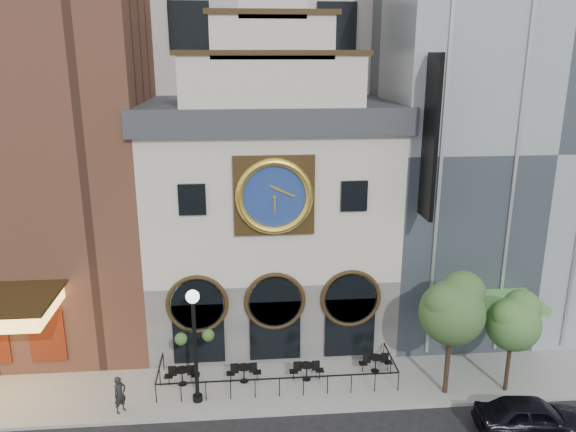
# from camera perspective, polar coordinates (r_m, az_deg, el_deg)

# --- Properties ---
(ground) EXTENTS (120.00, 120.00, 0.00)m
(ground) POSITION_cam_1_polar(r_m,az_deg,el_deg) (24.92, -0.66, -19.69)
(ground) COLOR black
(ground) RESTS_ON ground
(sidewalk) EXTENTS (44.00, 5.00, 0.15)m
(sidewalk) POSITION_cam_1_polar(r_m,az_deg,el_deg) (26.94, -1.09, -16.44)
(sidewalk) COLOR gray
(sidewalk) RESTS_ON ground
(clock_building) EXTENTS (12.60, 8.78, 18.65)m
(clock_building) POSITION_cam_1_polar(r_m,az_deg,el_deg) (29.09, -1.89, 0.41)
(clock_building) COLOR #605E5B
(clock_building) RESTS_ON ground
(theater_building) EXTENTS (14.00, 15.60, 25.00)m
(theater_building) POSITION_cam_1_polar(r_m,az_deg,el_deg) (32.26, -26.43, 11.01)
(theater_building) COLOR brown
(theater_building) RESTS_ON ground
(retail_building) EXTENTS (14.00, 14.40, 20.00)m
(retail_building) POSITION_cam_1_polar(r_m,az_deg,el_deg) (33.72, 20.66, 7.58)
(retail_building) COLOR gray
(retail_building) RESTS_ON ground
(cafe_railing) EXTENTS (10.60, 2.60, 0.90)m
(cafe_railing) POSITION_cam_1_polar(r_m,az_deg,el_deg) (26.66, -1.09, -15.49)
(cafe_railing) COLOR black
(cafe_railing) RESTS_ON sidewalk
(bistro_0) EXTENTS (1.58, 0.68, 0.90)m
(bistro_0) POSITION_cam_1_polar(r_m,az_deg,el_deg) (26.78, -10.70, -15.61)
(bistro_0) COLOR black
(bistro_0) RESTS_ON sidewalk
(bistro_1) EXTENTS (1.58, 0.68, 0.90)m
(bistro_1) POSITION_cam_1_polar(r_m,az_deg,el_deg) (26.62, -4.50, -15.57)
(bistro_1) COLOR black
(bistro_1) RESTS_ON sidewalk
(bistro_2) EXTENTS (1.58, 0.68, 0.90)m
(bistro_2) POSITION_cam_1_polar(r_m,az_deg,el_deg) (26.70, 1.90, -15.42)
(bistro_2) COLOR black
(bistro_2) RESTS_ON sidewalk
(bistro_3) EXTENTS (1.58, 0.68, 0.90)m
(bistro_3) POSITION_cam_1_polar(r_m,az_deg,el_deg) (27.59, 8.88, -14.49)
(bistro_3) COLOR black
(bistro_3) RESTS_ON sidewalk
(car_right) EXTENTS (4.65, 2.23, 1.53)m
(car_right) POSITION_cam_1_polar(r_m,az_deg,el_deg) (25.52, 23.64, -18.18)
(car_right) COLOR black
(car_right) RESTS_ON ground
(pedestrian) EXTENTS (0.68, 0.70, 1.62)m
(pedestrian) POSITION_cam_1_polar(r_m,az_deg,el_deg) (25.46, -16.71, -16.98)
(pedestrian) COLOR black
(pedestrian) RESTS_ON sidewalk
(lamppost) EXTENTS (1.64, 0.75, 5.19)m
(lamppost) POSITION_cam_1_polar(r_m,az_deg,el_deg) (24.20, -9.48, -11.74)
(lamppost) COLOR black
(lamppost) RESTS_ON sidewalk
(tree_left) EXTENTS (2.90, 2.79, 5.58)m
(tree_left) POSITION_cam_1_polar(r_m,az_deg,el_deg) (25.10, 16.42, -8.89)
(tree_left) COLOR #382619
(tree_left) RESTS_ON sidewalk
(tree_right) EXTENTS (2.43, 2.34, 4.67)m
(tree_right) POSITION_cam_1_polar(r_m,az_deg,el_deg) (26.41, 21.98, -9.75)
(tree_right) COLOR #382619
(tree_right) RESTS_ON sidewalk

